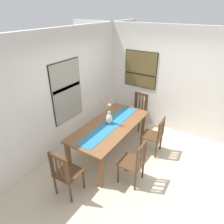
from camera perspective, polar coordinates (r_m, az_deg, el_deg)
name	(u,v)px	position (r m, az deg, el deg)	size (l,w,h in m)	color
ground_plane	(139,165)	(4.58, 7.59, -14.64)	(6.40, 6.40, 0.03)	beige
wall_back	(69,90)	(4.76, -12.03, 6.20)	(6.40, 0.12, 2.70)	silver
wall_side	(174,81)	(5.44, 17.07, 8.30)	(0.12, 6.40, 2.70)	silver
dining_table	(110,128)	(4.47, -0.52, -4.68)	(2.06, 0.96, 0.75)	brown
table_runner	(110,125)	(4.41, -0.52, -3.58)	(1.90, 0.36, 0.01)	#236B93
centerpiece_vase	(109,117)	(4.37, -0.83, -1.55)	(0.21, 0.27, 0.75)	silver
chair_0	(134,162)	(3.89, 6.26, -13.92)	(0.43, 0.43, 0.94)	#4C301C
chair_1	(66,173)	(3.73, -12.99, -16.50)	(0.43, 0.43, 0.97)	#4C301C
chair_2	(155,135)	(4.67, 11.98, -6.41)	(0.44, 0.44, 0.89)	#4C301C
chair_3	(138,110)	(5.61, 7.46, 0.45)	(0.45, 0.45, 0.97)	#4C301C
painting_on_back_wall	(67,92)	(4.62, -12.70, 5.63)	(0.89, 0.05, 1.38)	black
painting_on_side_wall	(141,70)	(5.61, 8.12, 11.82)	(0.05, 0.92, 0.99)	black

